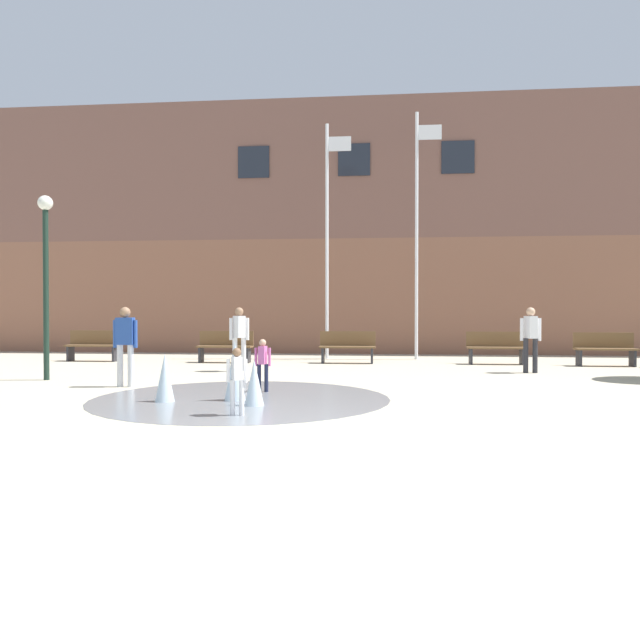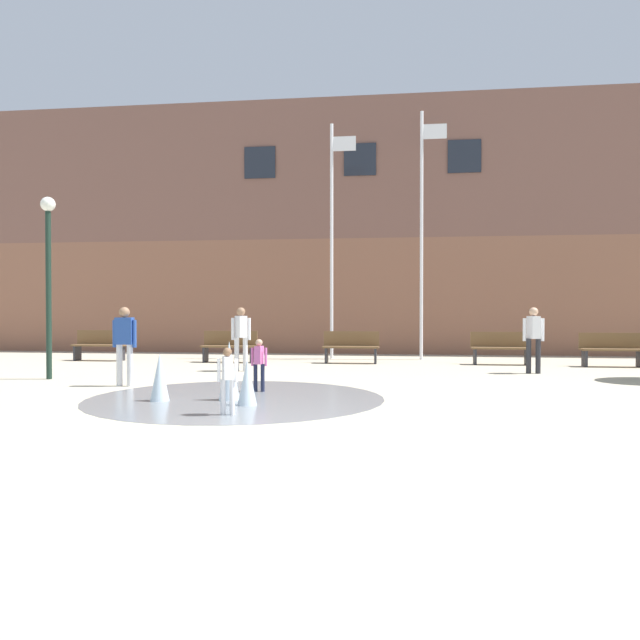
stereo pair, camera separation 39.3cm
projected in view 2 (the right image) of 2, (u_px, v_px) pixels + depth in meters
The scene contains 16 objects.
ground_plane at pixel (278, 444), 7.13m from camera, with size 100.00×100.00×0.00m, color #BCB299.
library_building at pixel (365, 235), 24.34m from camera, with size 36.00×6.05×8.87m.
splash_fountain at pixel (223, 385), 10.57m from camera, with size 5.13×5.13×1.00m.
park_bench_far_left at pixel (100, 345), 18.75m from camera, with size 1.60×0.44×0.91m.
park_bench_left_of_flagpoles at pixel (229, 346), 18.14m from camera, with size 1.60×0.44×0.91m.
park_bench_under_left_flagpole at pixel (351, 346), 17.82m from camera, with size 1.60×0.44×0.91m.
park_bench_center at pixel (500, 347), 17.36m from camera, with size 1.60×0.44×0.91m.
park_bench_under_right_flagpole at pixel (611, 349), 16.71m from camera, with size 1.60×0.44×0.91m.
teen_by_trashcan at pixel (533, 335), 14.95m from camera, with size 0.50×0.38×1.59m.
child_with_pink_shirt at pixel (227, 375), 9.08m from camera, with size 0.31×0.24×0.99m.
adult_near_bench at pixel (241, 334), 15.53m from camera, with size 0.50×0.39×1.59m.
child_running at pixel (259, 361), 11.65m from camera, with size 0.31×0.22×0.99m.
adult_in_red at pixel (125, 340), 12.49m from camera, with size 0.50×0.23×1.59m.
flagpole_left at pixel (333, 234), 19.42m from camera, with size 0.80×0.10×7.31m.
flagpole_right at pixel (423, 228), 19.07m from camera, with size 0.80×0.10×7.59m.
lamp_post_left_lane at pixel (48, 261), 13.72m from camera, with size 0.32×0.32×4.02m.
Camera 2 is at (1.39, -6.98, 1.55)m, focal length 35.00 mm.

